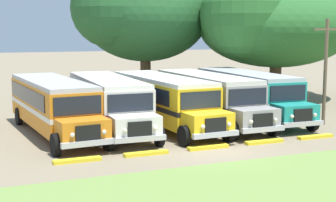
{
  "coord_description": "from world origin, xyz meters",
  "views": [
    {
      "loc": [
        -10.35,
        -19.98,
        5.38
      ],
      "look_at": [
        0.0,
        4.9,
        1.6
      ],
      "focal_mm": 53.75,
      "sensor_mm": 36.0,
      "label": 1
    }
  ],
  "objects_px": {
    "parked_bus_slot_1": "(108,101)",
    "parked_bus_slot_2": "(164,99)",
    "parked_bus_slot_3": "(208,96)",
    "broad_shade_tree": "(143,12)",
    "parked_bus_slot_4": "(248,93)",
    "secondary_tree": "(271,22)",
    "utility_pole": "(325,68)",
    "parked_bus_slot_0": "(54,104)"
  },
  "relations": [
    {
      "from": "parked_bus_slot_1",
      "to": "parked_bus_slot_2",
      "type": "distance_m",
      "value": 3.12
    },
    {
      "from": "parked_bus_slot_3",
      "to": "broad_shade_tree",
      "type": "bearing_deg",
      "value": 178.53
    },
    {
      "from": "parked_bus_slot_4",
      "to": "secondary_tree",
      "type": "height_order",
      "value": "secondary_tree"
    },
    {
      "from": "utility_pole",
      "to": "parked_bus_slot_1",
      "type": "bearing_deg",
      "value": 163.51
    },
    {
      "from": "parked_bus_slot_0",
      "to": "parked_bus_slot_3",
      "type": "xyz_separation_m",
      "value": [
        8.95,
        -0.25,
        0.0
      ]
    },
    {
      "from": "broad_shade_tree",
      "to": "parked_bus_slot_2",
      "type": "bearing_deg",
      "value": -104.45
    },
    {
      "from": "parked_bus_slot_4",
      "to": "parked_bus_slot_3",
      "type": "bearing_deg",
      "value": -79.34
    },
    {
      "from": "parked_bus_slot_0",
      "to": "parked_bus_slot_4",
      "type": "relative_size",
      "value": 1.01
    },
    {
      "from": "parked_bus_slot_1",
      "to": "parked_bus_slot_4",
      "type": "relative_size",
      "value": 1.0
    },
    {
      "from": "parked_bus_slot_2",
      "to": "parked_bus_slot_3",
      "type": "distance_m",
      "value": 2.92
    },
    {
      "from": "parked_bus_slot_3",
      "to": "parked_bus_slot_0",
      "type": "bearing_deg",
      "value": -92.25
    },
    {
      "from": "parked_bus_slot_4",
      "to": "utility_pole",
      "type": "bearing_deg",
      "value": 39.14
    },
    {
      "from": "parked_bus_slot_0",
      "to": "parked_bus_slot_4",
      "type": "height_order",
      "value": "same"
    },
    {
      "from": "parked_bus_slot_3",
      "to": "utility_pole",
      "type": "xyz_separation_m",
      "value": [
        5.8,
        -3.25,
        1.68
      ]
    },
    {
      "from": "parked_bus_slot_2",
      "to": "utility_pole",
      "type": "xyz_separation_m",
      "value": [
        8.71,
        -3.03,
        1.68
      ]
    },
    {
      "from": "secondary_tree",
      "to": "parked_bus_slot_2",
      "type": "bearing_deg",
      "value": -147.64
    },
    {
      "from": "broad_shade_tree",
      "to": "secondary_tree",
      "type": "relative_size",
      "value": 0.84
    },
    {
      "from": "parked_bus_slot_2",
      "to": "parked_bus_slot_4",
      "type": "relative_size",
      "value": 1.0
    },
    {
      "from": "utility_pole",
      "to": "parked_bus_slot_3",
      "type": "bearing_deg",
      "value": 150.76
    },
    {
      "from": "parked_bus_slot_0",
      "to": "parked_bus_slot_2",
      "type": "distance_m",
      "value": 6.06
    },
    {
      "from": "parked_bus_slot_0",
      "to": "utility_pole",
      "type": "bearing_deg",
      "value": 72.16
    },
    {
      "from": "parked_bus_slot_4",
      "to": "broad_shade_tree",
      "type": "distance_m",
      "value": 12.72
    },
    {
      "from": "parked_bus_slot_2",
      "to": "broad_shade_tree",
      "type": "bearing_deg",
      "value": 162.8
    },
    {
      "from": "parked_bus_slot_2",
      "to": "secondary_tree",
      "type": "distance_m",
      "value": 15.21
    },
    {
      "from": "parked_bus_slot_0",
      "to": "parked_bus_slot_4",
      "type": "bearing_deg",
      "value": 86.49
    },
    {
      "from": "parked_bus_slot_3",
      "to": "utility_pole",
      "type": "relative_size",
      "value": 1.79
    },
    {
      "from": "parked_bus_slot_0",
      "to": "parked_bus_slot_1",
      "type": "height_order",
      "value": "same"
    },
    {
      "from": "parked_bus_slot_1",
      "to": "broad_shade_tree",
      "type": "distance_m",
      "value": 14.02
    },
    {
      "from": "broad_shade_tree",
      "to": "parked_bus_slot_3",
      "type": "bearing_deg",
      "value": -90.8
    },
    {
      "from": "broad_shade_tree",
      "to": "secondary_tree",
      "type": "height_order",
      "value": "broad_shade_tree"
    },
    {
      "from": "parked_bus_slot_2",
      "to": "parked_bus_slot_3",
      "type": "bearing_deg",
      "value": 91.49
    },
    {
      "from": "parked_bus_slot_2",
      "to": "broad_shade_tree",
      "type": "relative_size",
      "value": 0.94
    },
    {
      "from": "parked_bus_slot_3",
      "to": "secondary_tree",
      "type": "xyz_separation_m",
      "value": [
        9.37,
        7.56,
        4.47
      ]
    },
    {
      "from": "utility_pole",
      "to": "parked_bus_slot_2",
      "type": "bearing_deg",
      "value": 160.8
    },
    {
      "from": "parked_bus_slot_1",
      "to": "parked_bus_slot_4",
      "type": "bearing_deg",
      "value": 93.24
    },
    {
      "from": "parked_bus_slot_3",
      "to": "parked_bus_slot_4",
      "type": "height_order",
      "value": "same"
    },
    {
      "from": "secondary_tree",
      "to": "parked_bus_slot_1",
      "type": "bearing_deg",
      "value": -154.51
    },
    {
      "from": "parked_bus_slot_1",
      "to": "parked_bus_slot_3",
      "type": "relative_size",
      "value": 1.0
    },
    {
      "from": "parked_bus_slot_2",
      "to": "parked_bus_slot_4",
      "type": "bearing_deg",
      "value": 93.75
    },
    {
      "from": "parked_bus_slot_4",
      "to": "broad_shade_tree",
      "type": "bearing_deg",
      "value": -163.89
    },
    {
      "from": "parked_bus_slot_0",
      "to": "parked_bus_slot_1",
      "type": "relative_size",
      "value": 1.01
    },
    {
      "from": "parked_bus_slot_2",
      "to": "parked_bus_slot_1",
      "type": "bearing_deg",
      "value": -101.19
    }
  ]
}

